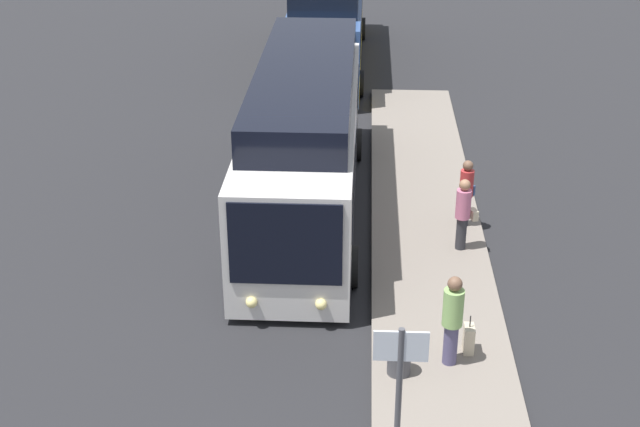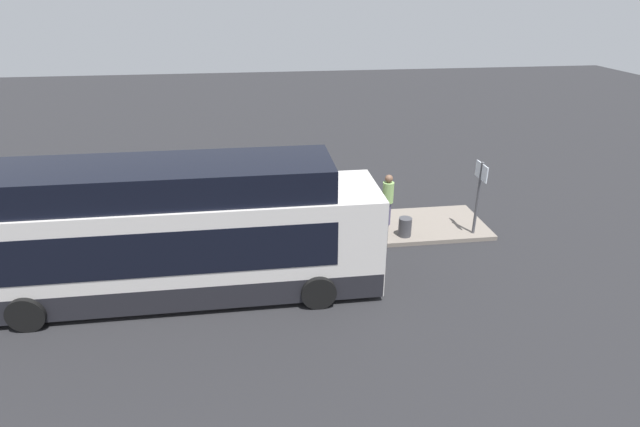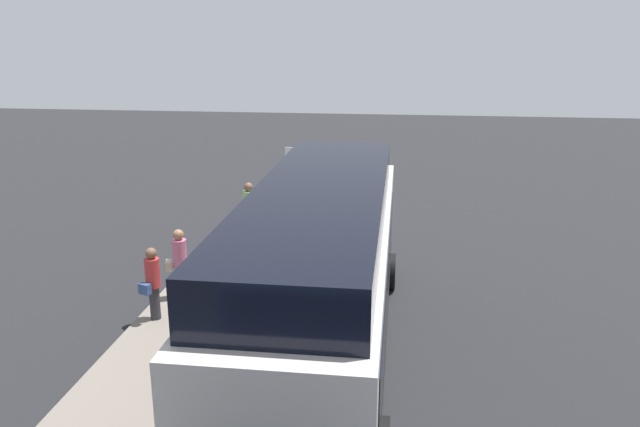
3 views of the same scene
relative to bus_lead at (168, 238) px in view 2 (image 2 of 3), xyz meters
name	(u,v)px [view 2 (image 2 of 3)]	position (x,y,z in m)	size (l,w,h in m)	color
ground	(191,288)	(0.43, 0.13, -1.69)	(80.00, 80.00, 0.00)	#232326
platform	(200,238)	(0.43, 3.09, -1.62)	(20.00, 2.72, 0.15)	slate
bus_lead	(168,238)	(0.00, 0.00, 0.00)	(11.37, 2.85, 3.77)	silver
passenger_boarding	(388,198)	(6.94, 3.20, -0.53)	(0.47, 0.47, 1.86)	#4C476B
passenger_waiting	(254,199)	(2.32, 3.83, -0.58)	(0.45, 0.59, 1.76)	#2D2D33
passenger_with_bags	(218,199)	(1.06, 4.01, -0.60)	(0.58, 0.48, 1.72)	#2D2D33
suitcase	(374,213)	(6.56, 3.59, -1.26)	(0.36, 0.19, 0.80)	beige
sign_post	(479,188)	(9.71, 2.12, 0.12)	(0.10, 0.85, 2.54)	#4C4C51
trash_bin	(405,227)	(7.32, 2.23, -1.22)	(0.44, 0.44, 0.65)	#3F3F44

